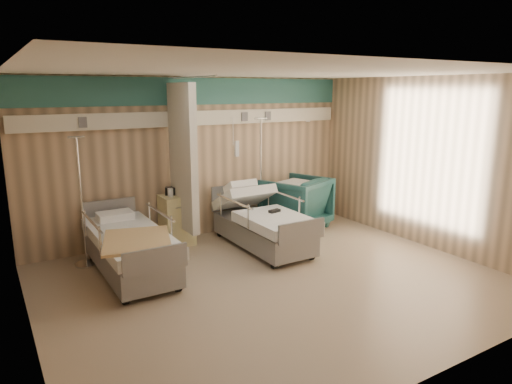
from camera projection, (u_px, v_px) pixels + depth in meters
ground at (276, 282)px, 6.25m from camera, size 6.00×5.00×0.00m
room_walls at (264, 145)px, 6.04m from camera, size 6.04×5.04×2.82m
bed_right at (263, 229)px, 7.57m from camera, size 1.00×2.16×0.63m
bed_left at (131, 253)px, 6.45m from camera, size 1.00×2.16×0.63m
bedside_cabinet at (177, 220)px, 7.71m from camera, size 0.50×0.48×0.85m
visitor_armchair at (296, 203)px, 8.60m from camera, size 1.36×1.38×0.99m
waffle_blanket at (296, 175)px, 8.48m from camera, size 0.85×0.80×0.08m
iv_stand_right at (261, 207)px, 8.52m from camera, size 0.37×0.37×2.09m
iv_stand_left at (85, 240)px, 6.78m from camera, size 0.35×0.35×1.94m
call_remote at (275, 211)px, 7.41m from camera, size 0.21×0.12×0.04m
tan_blanket at (137, 240)px, 5.98m from camera, size 1.11×1.25×0.04m
toiletry_bag at (173, 191)px, 7.67m from camera, size 0.28×0.24×0.13m
white_cup at (170, 193)px, 7.53m from camera, size 0.12×0.12×0.13m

